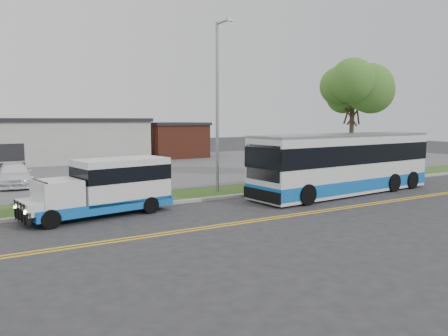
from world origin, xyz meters
TOP-DOWN VIEW (x-y plane):
  - ground at (0.00, 0.00)m, footprint 140.00×140.00m
  - lane_line_north at (0.00, -3.85)m, footprint 70.00×0.12m
  - lane_line_south at (0.00, -4.15)m, footprint 70.00×0.12m
  - curb at (0.00, 1.10)m, footprint 80.00×0.30m
  - verge at (0.00, 2.90)m, footprint 80.00×3.30m
  - parking_lot at (0.00, 17.00)m, footprint 80.00×25.00m
  - commercial_building at (-6.00, 27.00)m, footprint 25.40×10.40m
  - brick_wing at (10.50, 26.00)m, footprint 6.30×7.30m
  - tree_east at (14.00, 3.00)m, footprint 5.20×5.20m
  - streetlight_near at (3.00, 2.73)m, footprint 0.35×1.53m
  - shuttle_bus at (-4.01, 0.35)m, footprint 6.70×3.05m
  - transit_bus at (9.20, -0.94)m, footprint 12.47×3.75m
  - parked_car_b at (-6.84, 11.07)m, footprint 2.20×4.91m

SIDE VIEW (x-z plane):
  - ground at x=0.00m, z-range 0.00..0.00m
  - lane_line_north at x=0.00m, z-range 0.00..0.01m
  - lane_line_south at x=0.00m, z-range 0.00..0.01m
  - verge at x=0.00m, z-range 0.00..0.10m
  - parking_lot at x=0.00m, z-range 0.00..0.10m
  - curb at x=0.00m, z-range 0.00..0.15m
  - parked_car_b at x=-6.84m, z-range 0.10..1.50m
  - shuttle_bus at x=-4.01m, z-range 0.09..2.57m
  - transit_bus at x=9.20m, z-range 0.02..3.43m
  - brick_wing at x=10.50m, z-range 0.01..3.91m
  - commercial_building at x=-6.00m, z-range 0.01..4.36m
  - streetlight_near at x=3.00m, z-range 0.48..9.98m
  - tree_east at x=14.00m, z-range 2.04..10.37m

